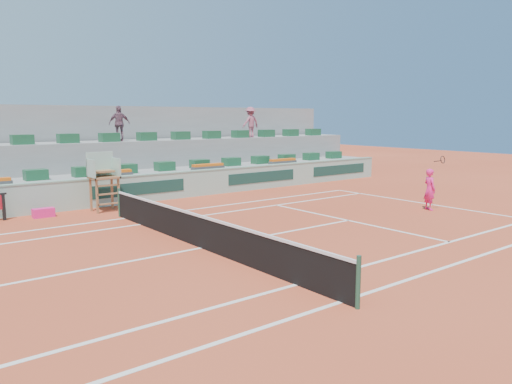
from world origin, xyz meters
TOP-DOWN VIEW (x-y plane):
  - ground at (0.00, 0.00)m, footprint 90.00×90.00m
  - seating_tier_lower at (0.00, 10.70)m, footprint 36.00×4.00m
  - seating_tier_upper at (0.00, 12.30)m, footprint 36.00×2.40m
  - stadium_back_wall at (0.00, 13.90)m, footprint 36.00×0.40m
  - player_bag at (-2.36, 7.62)m, footprint 0.79×0.35m
  - spectator_mid at (2.60, 11.81)m, footprint 1.11×0.64m
  - spectator_right at (10.75, 11.68)m, footprint 1.22×0.76m
  - court_lines at (0.00, 0.00)m, footprint 23.89×11.09m
  - tennis_net at (0.00, 0.00)m, footprint 0.10×11.97m
  - advertising_hoarding at (0.02, 8.50)m, footprint 36.00×0.34m
  - umpire_chair at (0.00, 7.50)m, footprint 1.10×0.90m
  - seat_row_lower at (0.00, 9.80)m, footprint 32.90×0.60m
  - seat_row_upper at (0.00, 11.70)m, footprint 32.90×0.60m
  - flower_planters at (-1.50, 9.00)m, footprint 26.80×0.36m
  - tennis_player at (10.68, -0.60)m, footprint 0.61×0.93m

SIDE VIEW (x-z plane):
  - ground at x=0.00m, z-range 0.00..0.00m
  - court_lines at x=0.00m, z-range 0.00..0.01m
  - player_bag at x=-2.36m, z-range 0.00..0.35m
  - tennis_net at x=0.00m, z-range -0.02..1.08m
  - seating_tier_lower at x=0.00m, z-range 0.00..1.20m
  - advertising_hoarding at x=0.02m, z-range 0.00..1.26m
  - tennis_player at x=10.68m, z-range -0.27..2.00m
  - seating_tier_upper at x=0.00m, z-range 0.00..2.60m
  - flower_planters at x=-1.50m, z-range 1.19..1.47m
  - seat_row_lower at x=0.00m, z-range 1.20..1.64m
  - umpire_chair at x=0.00m, z-range 0.34..2.74m
  - stadium_back_wall at x=0.00m, z-range 0.00..4.40m
  - seat_row_upper at x=0.00m, z-range 2.60..3.04m
  - spectator_mid at x=2.60m, z-range 2.60..4.37m
  - spectator_right at x=10.75m, z-range 2.60..4.40m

